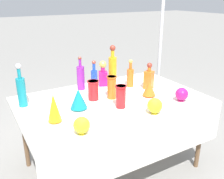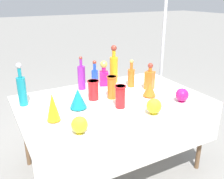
{
  "view_description": "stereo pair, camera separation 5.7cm",
  "coord_description": "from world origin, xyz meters",
  "px_view_note": "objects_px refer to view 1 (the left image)",
  "views": [
    {
      "loc": [
        -1.08,
        -1.88,
        1.69
      ],
      "look_at": [
        0.0,
        0.0,
        0.86
      ],
      "focal_mm": 40.0,
      "sensor_mm": 36.0,
      "label": 1
    },
    {
      "loc": [
        -1.03,
        -1.9,
        1.69
      ],
      "look_at": [
        0.0,
        0.0,
        0.86
      ],
      "focal_mm": 40.0,
      "sensor_mm": 36.0,
      "label": 2
    }
  ],
  "objects_px": {
    "tall_bottle_1": "(130,76)",
    "tall_bottle_2": "(81,77)",
    "slender_vase_2": "(112,87)",
    "fluted_vase_1": "(149,89)",
    "tall_bottle_3": "(113,67)",
    "canopy_pole": "(160,50)",
    "tall_bottle_4": "(21,90)",
    "round_bowl_1": "(182,94)",
    "cardboard_box_behind_left": "(75,108)",
    "tall_bottle_0": "(94,79)",
    "square_decanter_0": "(149,78)",
    "fluted_vase_2": "(54,108)",
    "slender_vase_0": "(93,90)",
    "fluted_vase_0": "(79,99)",
    "round_bowl_0": "(82,125)",
    "square_decanter_1": "(103,75)",
    "slender_vase_1": "(121,96)",
    "round_bowl_2": "(155,106)"
  },
  "relations": [
    {
      "from": "cardboard_box_behind_left",
      "to": "canopy_pole",
      "type": "relative_size",
      "value": 0.24
    },
    {
      "from": "slender_vase_0",
      "to": "fluted_vase_1",
      "type": "relative_size",
      "value": 1.26
    },
    {
      "from": "tall_bottle_2",
      "to": "slender_vase_0",
      "type": "xyz_separation_m",
      "value": [
        -0.01,
        -0.31,
        -0.03
      ]
    },
    {
      "from": "slender_vase_1",
      "to": "fluted_vase_1",
      "type": "xyz_separation_m",
      "value": [
        0.37,
        0.08,
        -0.03
      ]
    },
    {
      "from": "fluted_vase_0",
      "to": "tall_bottle_1",
      "type": "bearing_deg",
      "value": 19.68
    },
    {
      "from": "tall_bottle_2",
      "to": "canopy_pole",
      "type": "bearing_deg",
      "value": 14.04
    },
    {
      "from": "tall_bottle_2",
      "to": "round_bowl_1",
      "type": "bearing_deg",
      "value": -47.67
    },
    {
      "from": "tall_bottle_0",
      "to": "tall_bottle_1",
      "type": "distance_m",
      "value": 0.4
    },
    {
      "from": "tall_bottle_3",
      "to": "tall_bottle_0",
      "type": "bearing_deg",
      "value": -153.65
    },
    {
      "from": "tall_bottle_2",
      "to": "square_decanter_0",
      "type": "xyz_separation_m",
      "value": [
        0.62,
        -0.34,
        -0.02
      ]
    },
    {
      "from": "slender_vase_0",
      "to": "fluted_vase_0",
      "type": "height_order",
      "value": "slender_vase_0"
    },
    {
      "from": "tall_bottle_4",
      "to": "slender_vase_2",
      "type": "relative_size",
      "value": 1.78
    },
    {
      "from": "tall_bottle_2",
      "to": "slender_vase_2",
      "type": "xyz_separation_m",
      "value": [
        0.16,
        -0.37,
        -0.02
      ]
    },
    {
      "from": "tall_bottle_1",
      "to": "square_decanter_1",
      "type": "relative_size",
      "value": 1.08
    },
    {
      "from": "slender_vase_2",
      "to": "square_decanter_1",
      "type": "bearing_deg",
      "value": 74.84
    },
    {
      "from": "round_bowl_0",
      "to": "square_decanter_1",
      "type": "bearing_deg",
      "value": 53.48
    },
    {
      "from": "tall_bottle_4",
      "to": "fluted_vase_0",
      "type": "height_order",
      "value": "tall_bottle_4"
    },
    {
      "from": "tall_bottle_1",
      "to": "tall_bottle_2",
      "type": "xyz_separation_m",
      "value": [
        -0.49,
        0.18,
        0.02
      ]
    },
    {
      "from": "tall_bottle_1",
      "to": "round_bowl_2",
      "type": "distance_m",
      "value": 0.68
    },
    {
      "from": "slender_vase_0",
      "to": "canopy_pole",
      "type": "relative_size",
      "value": 0.08
    },
    {
      "from": "canopy_pole",
      "to": "fluted_vase_0",
      "type": "bearing_deg",
      "value": -153.52
    },
    {
      "from": "fluted_vase_2",
      "to": "round_bowl_0",
      "type": "height_order",
      "value": "fluted_vase_2"
    },
    {
      "from": "slender_vase_1",
      "to": "cardboard_box_behind_left",
      "type": "xyz_separation_m",
      "value": [
        0.13,
        1.46,
        -0.74
      ]
    },
    {
      "from": "canopy_pole",
      "to": "tall_bottle_4",
      "type": "bearing_deg",
      "value": -166.64
    },
    {
      "from": "tall_bottle_4",
      "to": "canopy_pole",
      "type": "height_order",
      "value": "canopy_pole"
    },
    {
      "from": "square_decanter_1",
      "to": "tall_bottle_2",
      "type": "bearing_deg",
      "value": 178.14
    },
    {
      "from": "tall_bottle_3",
      "to": "canopy_pole",
      "type": "bearing_deg",
      "value": 17.54
    },
    {
      "from": "tall_bottle_3",
      "to": "slender_vase_2",
      "type": "xyz_separation_m",
      "value": [
        -0.25,
        -0.41,
        -0.06
      ]
    },
    {
      "from": "tall_bottle_0",
      "to": "square_decanter_0",
      "type": "bearing_deg",
      "value": -23.58
    },
    {
      "from": "tall_bottle_3",
      "to": "round_bowl_2",
      "type": "xyz_separation_m",
      "value": [
        -0.1,
        -0.87,
        -0.1
      ]
    },
    {
      "from": "tall_bottle_0",
      "to": "tall_bottle_2",
      "type": "xyz_separation_m",
      "value": [
        -0.1,
        0.11,
        0.01
      ]
    },
    {
      "from": "square_decanter_1",
      "to": "round_bowl_2",
      "type": "distance_m",
      "value": 0.82
    },
    {
      "from": "round_bowl_1",
      "to": "cardboard_box_behind_left",
      "type": "bearing_deg",
      "value": 104.92
    },
    {
      "from": "slender_vase_1",
      "to": "fluted_vase_0",
      "type": "xyz_separation_m",
      "value": [
        -0.33,
        0.15,
        -0.01
      ]
    },
    {
      "from": "slender_vase_2",
      "to": "round_bowl_1",
      "type": "xyz_separation_m",
      "value": [
        0.53,
        -0.38,
        -0.05
      ]
    },
    {
      "from": "fluted_vase_2",
      "to": "canopy_pole",
      "type": "xyz_separation_m",
      "value": [
        1.79,
        0.89,
        0.09
      ]
    },
    {
      "from": "slender_vase_1",
      "to": "slender_vase_0",
      "type": "bearing_deg",
      "value": 115.61
    },
    {
      "from": "fluted_vase_2",
      "to": "square_decanter_1",
      "type": "bearing_deg",
      "value": 37.54
    },
    {
      "from": "slender_vase_2",
      "to": "fluted_vase_1",
      "type": "relative_size",
      "value": 1.48
    },
    {
      "from": "square_decanter_0",
      "to": "slender_vase_2",
      "type": "relative_size",
      "value": 1.28
    },
    {
      "from": "tall_bottle_3",
      "to": "slender_vase_1",
      "type": "distance_m",
      "value": 0.69
    },
    {
      "from": "fluted_vase_1",
      "to": "fluted_vase_2",
      "type": "relative_size",
      "value": 0.63
    },
    {
      "from": "tall_bottle_0",
      "to": "tall_bottle_2",
      "type": "relative_size",
      "value": 0.91
    },
    {
      "from": "tall_bottle_2",
      "to": "round_bowl_2",
      "type": "relative_size",
      "value": 2.57
    },
    {
      "from": "tall_bottle_0",
      "to": "slender_vase_1",
      "type": "bearing_deg",
      "value": -87.55
    },
    {
      "from": "tall_bottle_0",
      "to": "tall_bottle_2",
      "type": "distance_m",
      "value": 0.15
    },
    {
      "from": "tall_bottle_1",
      "to": "round_bowl_2",
      "type": "relative_size",
      "value": 2.19
    },
    {
      "from": "tall_bottle_4",
      "to": "slender_vase_2",
      "type": "xyz_separation_m",
      "value": [
        0.77,
        -0.24,
        -0.04
      ]
    },
    {
      "from": "tall_bottle_3",
      "to": "fluted_vase_2",
      "type": "distance_m",
      "value": 1.05
    },
    {
      "from": "tall_bottle_2",
      "to": "round_bowl_0",
      "type": "height_order",
      "value": "tall_bottle_2"
    }
  ]
}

